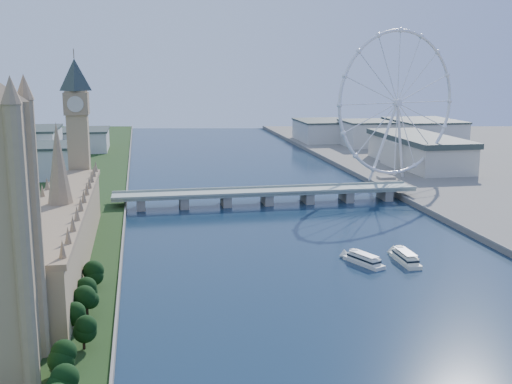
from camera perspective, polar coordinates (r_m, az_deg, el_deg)
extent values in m
cube|color=tan|center=(328.69, -16.80, -3.76)|extent=(24.00, 200.00, 28.00)
cone|color=#937A59|center=(321.46, -17.17, 2.44)|extent=(12.00, 12.00, 40.00)
cube|color=tan|center=(429.19, -15.45, 3.33)|extent=(13.00, 13.00, 80.00)
cube|color=#937A59|center=(426.10, -15.68, 7.59)|extent=(15.00, 15.00, 14.00)
pyramid|color=#2D3833|center=(425.36, -15.88, 11.35)|extent=(20.02, 20.02, 20.00)
cube|color=gray|center=(463.54, 0.97, -0.01)|extent=(220.00, 22.00, 2.00)
cube|color=gray|center=(455.90, -10.19, -0.99)|extent=(6.00, 20.00, 7.50)
cube|color=gray|center=(456.82, -6.43, -0.86)|extent=(6.00, 20.00, 7.50)
cube|color=gray|center=(459.70, -2.70, -0.72)|extent=(6.00, 20.00, 7.50)
cube|color=gray|center=(464.50, 0.97, -0.58)|extent=(6.00, 20.00, 7.50)
cube|color=gray|center=(471.17, 4.55, -0.45)|extent=(6.00, 20.00, 7.50)
cube|color=gray|center=(479.62, 8.02, -0.31)|extent=(6.00, 20.00, 7.50)
cube|color=gray|center=(489.77, 11.35, -0.18)|extent=(6.00, 20.00, 7.50)
torus|color=silver|center=(543.39, 12.45, 7.74)|extent=(113.60, 39.12, 118.60)
cylinder|color=silver|center=(543.39, 12.45, 7.74)|extent=(7.25, 6.61, 6.00)
cube|color=gray|center=(558.90, 11.50, 1.26)|extent=(14.00, 10.00, 2.00)
cube|color=beige|center=(586.01, -17.17, 2.63)|extent=(40.00, 60.00, 26.00)
cube|color=beige|center=(679.63, -19.67, 3.88)|extent=(60.00, 80.00, 32.00)
cube|color=beige|center=(753.01, -14.92, 4.45)|extent=(50.00, 70.00, 22.00)
cube|color=beige|center=(778.28, 10.02, 5.10)|extent=(60.00, 60.00, 28.00)
cube|color=beige|center=(782.83, 14.67, 5.01)|extent=(70.00, 90.00, 30.00)
cube|color=beige|center=(822.68, 5.94, 5.40)|extent=(60.00, 80.00, 24.00)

